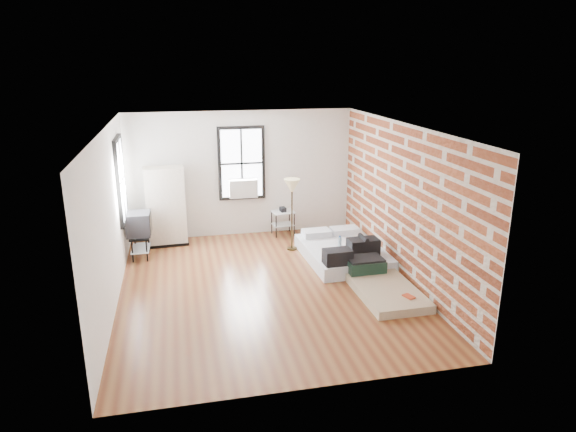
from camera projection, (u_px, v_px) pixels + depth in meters
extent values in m
plane|color=#582A17|center=(266.00, 287.00, 9.06)|extent=(6.00, 6.00, 0.00)
cube|color=silver|center=(242.00, 174.00, 11.45)|extent=(5.00, 0.01, 2.80)
cube|color=silver|center=(310.00, 283.00, 5.84)|extent=(5.00, 0.01, 2.80)
cube|color=silver|center=(110.00, 221.00, 8.13)|extent=(0.01, 6.00, 2.80)
cube|color=brown|center=(403.00, 203.00, 9.16)|extent=(0.02, 6.00, 2.80)
cube|color=white|center=(264.00, 128.00, 8.24)|extent=(5.00, 6.00, 0.01)
cube|color=white|center=(242.00, 163.00, 11.33)|extent=(0.90, 0.02, 1.50)
cube|color=black|center=(220.00, 164.00, 11.25)|extent=(0.07, 0.08, 1.64)
cube|color=black|center=(263.00, 162.00, 11.45)|extent=(0.07, 0.08, 1.64)
cube|color=black|center=(241.00, 128.00, 11.12)|extent=(0.90, 0.08, 0.07)
cube|color=black|center=(242.00, 197.00, 11.58)|extent=(0.90, 0.08, 0.07)
cube|color=black|center=(242.00, 163.00, 11.32)|extent=(0.04, 0.02, 1.50)
cube|color=black|center=(242.00, 163.00, 11.32)|extent=(0.90, 0.02, 0.04)
cube|color=silver|center=(243.00, 188.00, 11.37)|extent=(0.62, 0.30, 0.40)
cube|color=white|center=(121.00, 180.00, 9.75)|extent=(0.02, 0.90, 1.50)
cube|color=black|center=(118.00, 186.00, 9.30)|extent=(0.08, 0.07, 1.64)
cube|color=black|center=(123.00, 175.00, 10.20)|extent=(0.08, 0.07, 1.64)
cube|color=black|center=(116.00, 139.00, 9.52)|extent=(0.08, 0.90, 0.07)
cube|color=black|center=(124.00, 220.00, 9.98)|extent=(0.08, 0.90, 0.07)
cube|color=black|center=(122.00, 180.00, 9.76)|extent=(0.02, 0.04, 1.50)
cube|color=black|center=(122.00, 180.00, 9.76)|extent=(0.02, 0.90, 0.04)
cube|color=white|center=(343.00, 253.00, 10.27)|extent=(1.56, 2.07, 0.26)
cube|color=white|center=(316.00, 233.00, 10.87)|extent=(0.60, 0.39, 0.13)
cube|color=white|center=(345.00, 230.00, 11.02)|extent=(0.60, 0.39, 0.13)
cube|color=black|center=(363.00, 247.00, 9.80)|extent=(0.59, 0.36, 0.32)
cylinder|color=black|center=(363.00, 238.00, 9.74)|extent=(0.10, 0.37, 0.08)
cube|color=black|center=(337.00, 257.00, 9.35)|extent=(0.52, 0.34, 0.27)
cylinder|color=#A2C0D0|center=(340.00, 243.00, 10.12)|extent=(0.07, 0.07, 0.23)
cylinder|color=#1751A5|center=(340.00, 237.00, 10.08)|extent=(0.04, 0.04, 0.03)
cube|color=tan|center=(384.00, 289.00, 8.81)|extent=(1.00, 1.86, 0.15)
cube|color=#142F25|center=(365.00, 265.00, 9.37)|extent=(0.69, 0.50, 0.21)
cube|color=black|center=(365.00, 258.00, 9.33)|extent=(0.65, 0.46, 0.04)
cube|color=#AF3A1C|center=(409.00, 296.00, 8.34)|extent=(0.18, 0.22, 0.02)
cube|color=black|center=(168.00, 242.00, 11.18)|extent=(0.88, 0.54, 0.06)
cube|color=beige|center=(166.00, 205.00, 10.93)|extent=(0.84, 0.50, 1.64)
cylinder|color=black|center=(276.00, 226.00, 11.48)|extent=(0.02, 0.02, 0.54)
cylinder|color=black|center=(294.00, 224.00, 11.62)|extent=(0.02, 0.02, 0.54)
cylinder|color=black|center=(272.00, 222.00, 11.78)|extent=(0.02, 0.02, 0.54)
cylinder|color=black|center=(289.00, 220.00, 11.92)|extent=(0.02, 0.02, 0.54)
cube|color=silver|center=(283.00, 212.00, 11.62)|extent=(0.54, 0.45, 0.02)
cube|color=silver|center=(283.00, 224.00, 11.71)|extent=(0.51, 0.43, 0.02)
cube|color=black|center=(283.00, 209.00, 11.60)|extent=(0.14, 0.19, 0.10)
cylinder|color=#312610|center=(292.00, 248.00, 10.86)|extent=(0.22, 0.22, 0.03)
cylinder|color=#312610|center=(292.00, 218.00, 10.67)|extent=(0.03, 0.03, 1.31)
cone|color=tan|center=(292.00, 186.00, 10.47)|extent=(0.33, 0.33, 0.29)
cylinder|color=black|center=(132.00, 251.00, 10.10)|extent=(0.03, 0.03, 0.46)
cylinder|color=black|center=(147.00, 250.00, 10.15)|extent=(0.03, 0.03, 0.46)
cylinder|color=black|center=(135.00, 242.00, 10.62)|extent=(0.03, 0.03, 0.46)
cylinder|color=black|center=(149.00, 241.00, 10.67)|extent=(0.03, 0.03, 0.46)
cube|color=black|center=(140.00, 235.00, 10.31)|extent=(0.39, 0.67, 0.03)
cube|color=silver|center=(141.00, 248.00, 10.40)|extent=(0.37, 0.65, 0.02)
cube|color=black|center=(139.00, 224.00, 10.24)|extent=(0.48, 0.55, 0.46)
cube|color=black|center=(151.00, 223.00, 10.28)|extent=(0.03, 0.44, 0.37)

